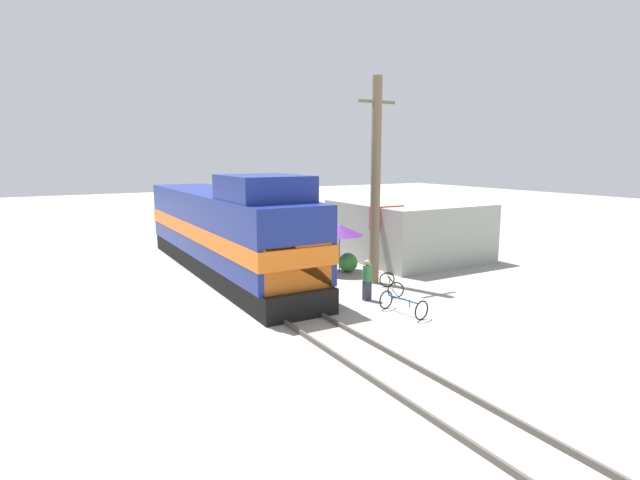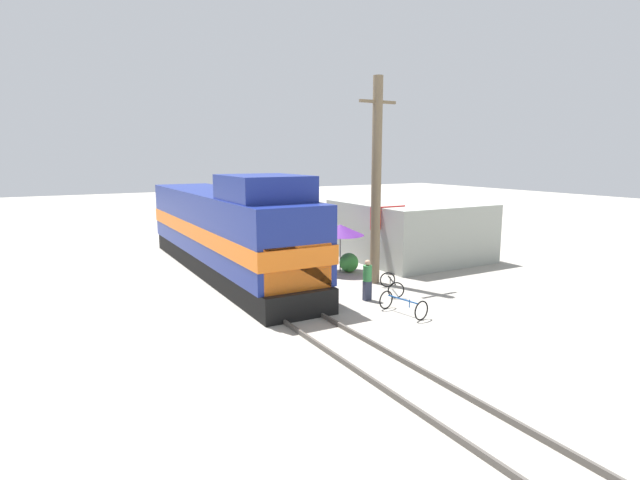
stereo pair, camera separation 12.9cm
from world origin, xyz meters
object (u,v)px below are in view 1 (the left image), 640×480
utility_pole (376,181)px  bicycle_spare (403,305)px  vendor_umbrella (339,230)px  bicycle (391,284)px  person_bystander (367,279)px  billboard_sign (387,222)px  locomotive (227,232)px

utility_pole → bicycle_spare: size_ratio=4.93×
utility_pole → vendor_umbrella: 3.42m
bicycle → vendor_umbrella: bearing=-65.4°
person_bystander → bicycle: bearing=15.1°
bicycle → bicycle_spare: bearing=86.3°
billboard_sign → person_bystander: 5.73m
utility_pole → bicycle_spare: 6.07m
locomotive → vendor_umbrella: locomotive is taller
utility_pole → bicycle_spare: utility_pole is taller
utility_pole → bicycle: (-0.35, -1.67, -4.10)m
vendor_umbrella → bicycle: bearing=-91.0°
utility_pole → locomotive: bearing=138.0°
utility_pole → person_bystander: utility_pole is taller
utility_pole → bicycle_spare: bearing=-112.7°
person_bystander → bicycle: person_bystander is taller
bicycle_spare → vendor_umbrella: bearing=68.0°
utility_pole → bicycle: utility_pole is taller
vendor_umbrella → person_bystander: 4.92m
locomotive → billboard_sign: bearing=-20.9°
utility_pole → billboard_sign: bearing=41.8°
locomotive → vendor_umbrella: (4.81, -2.14, 0.00)m
locomotive → billboard_sign: locomotive is taller
vendor_umbrella → person_bystander: bearing=-109.1°
billboard_sign → person_bystander: bearing=-134.8°
person_bystander → bicycle: 1.62m
billboard_sign → bicycle_spare: 7.37m
locomotive → person_bystander: size_ratio=10.14×
person_bystander → vendor_umbrella: bearing=70.9°
vendor_umbrella → billboard_sign: bearing=-14.0°
person_bystander → bicycle_spare: 2.13m
locomotive → utility_pole: (5.08, -4.58, 2.39)m
bicycle → utility_pole: bearing=-76.0°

